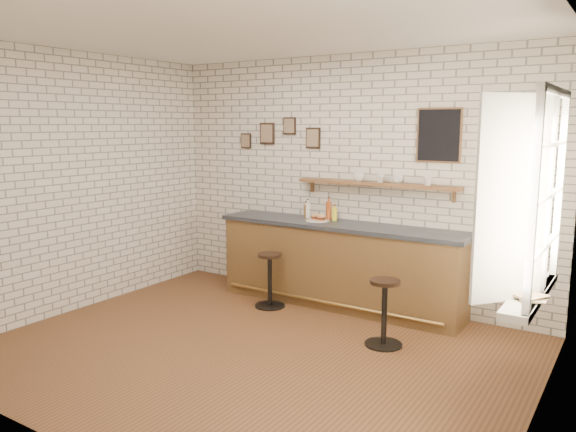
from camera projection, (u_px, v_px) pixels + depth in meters
name	position (u px, v px, depth m)	size (l,w,h in m)	color
ground	(253.00, 351.00, 5.43)	(5.00, 5.00, 0.00)	brown
bar_counter	(339.00, 264.00, 6.73)	(3.10, 0.65, 1.01)	brown
sandwich_plate	(318.00, 220.00, 6.81)	(0.28, 0.28, 0.01)	white
ciabatta_sandwich	(318.00, 217.00, 6.80)	(0.24, 0.17, 0.07)	tan
potato_chips	(316.00, 220.00, 6.81)	(0.26, 0.19, 0.00)	gold
bitters_bottle_brown	(306.00, 211.00, 7.03)	(0.07, 0.07, 0.21)	brown
bitters_bottle_white	(308.00, 210.00, 7.02)	(0.06, 0.06, 0.24)	white
bitters_bottle_amber	(329.00, 210.00, 6.86)	(0.07, 0.07, 0.29)	#9D4319
condiment_bottle_yellow	(334.00, 214.00, 6.82)	(0.06, 0.06, 0.20)	yellow
bar_stool_left	(270.00, 278.00, 6.71)	(0.38, 0.38, 0.65)	black
bar_stool_right	(384.00, 310.00, 5.52)	(0.37, 0.37, 0.67)	black
wall_shelf	(376.00, 184.00, 6.55)	(2.00, 0.18, 0.18)	brown
shelf_cup_a	(359.00, 177.00, 6.66)	(0.13, 0.13, 0.10)	white
shelf_cup_b	(380.00, 179.00, 6.51)	(0.10, 0.10, 0.09)	white
shelf_cup_c	(397.00, 179.00, 6.40)	(0.12, 0.12, 0.10)	white
shelf_cup_d	(428.00, 181.00, 6.21)	(0.10, 0.10, 0.10)	white
back_wall_decor	(366.00, 135.00, 6.62)	(2.96, 0.02, 0.56)	black
window_sill	(531.00, 294.00, 4.25)	(0.20, 1.35, 0.06)	white
casement_window	(532.00, 195.00, 4.15)	(0.40, 1.30, 1.56)	white
book_lower	(522.00, 297.00, 4.05)	(0.17, 0.23, 0.02)	tan
book_upper	(523.00, 293.00, 4.07)	(0.15, 0.21, 0.02)	tan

